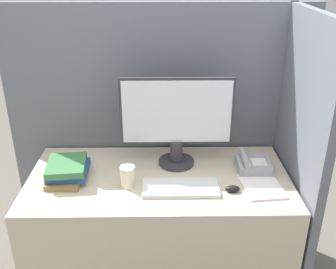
{
  "coord_description": "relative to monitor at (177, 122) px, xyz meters",
  "views": [
    {
      "loc": [
        0.02,
        -1.47,
        1.87
      ],
      "look_at": [
        0.05,
        0.39,
        1.0
      ],
      "focal_mm": 42.0,
      "sensor_mm": 36.0,
      "label": 1
    }
  ],
  "objects": [
    {
      "name": "desk_telephone",
      "position": [
        0.41,
        -0.09,
        -0.22
      ],
      "size": [
        0.18,
        0.18,
        0.1
      ],
      "color": "#99999E",
      "rests_on": "desk"
    },
    {
      "name": "coffee_cup",
      "position": [
        -0.26,
        -0.24,
        -0.2
      ],
      "size": [
        0.08,
        0.08,
        0.11
      ],
      "color": "beige",
      "rests_on": "desk"
    },
    {
      "name": "monitor",
      "position": [
        0.0,
        0.0,
        0.0
      ],
      "size": [
        0.62,
        0.2,
        0.51
      ],
      "color": "#333338",
      "rests_on": "desk"
    },
    {
      "name": "cubicle_panel_right",
      "position": [
        0.64,
        -0.12,
        -0.21
      ],
      "size": [
        0.04,
        0.76,
        1.62
      ],
      "color": "slate",
      "rests_on": "ground_plane"
    },
    {
      "name": "keyboard",
      "position": [
        0.01,
        -0.27,
        -0.25
      ],
      "size": [
        0.39,
        0.17,
        0.02
      ],
      "color": "silver",
      "rests_on": "desk"
    },
    {
      "name": "paper_pile",
      "position": [
        0.43,
        -0.26,
        -0.25
      ],
      "size": [
        0.22,
        0.26,
        0.01
      ],
      "color": "white",
      "rests_on": "desk"
    },
    {
      "name": "mouse",
      "position": [
        0.27,
        -0.3,
        -0.24
      ],
      "size": [
        0.08,
        0.04,
        0.03
      ],
      "color": "black",
      "rests_on": "desk"
    },
    {
      "name": "cubicle_panel_rear",
      "position": [
        -0.1,
        0.24,
        -0.21
      ],
      "size": [
        1.8,
        0.04,
        1.62
      ],
      "color": "slate",
      "rests_on": "ground_plane"
    },
    {
      "name": "desk",
      "position": [
        -0.1,
        -0.15,
        -0.64
      ],
      "size": [
        1.4,
        0.7,
        0.77
      ],
      "color": "beige",
      "rests_on": "ground_plane"
    },
    {
      "name": "book_stack",
      "position": [
        -0.58,
        -0.15,
        -0.21
      ],
      "size": [
        0.22,
        0.31,
        0.1
      ],
      "color": "olive",
      "rests_on": "desk"
    }
  ]
}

